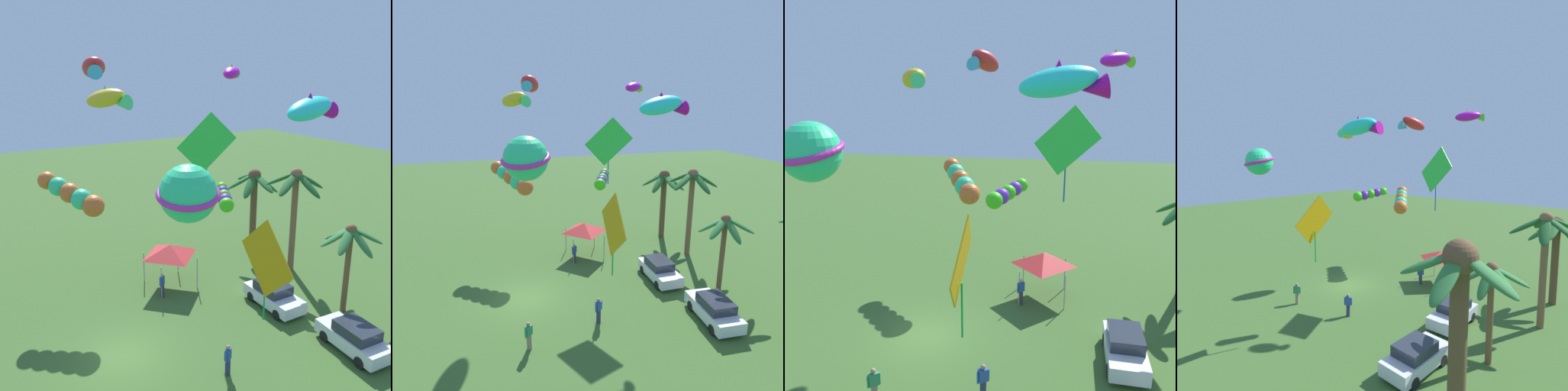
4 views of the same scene
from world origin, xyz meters
The scene contains 15 objects.
ground_plane centered at (0.00, 0.00, 0.00)m, with size 120.00×120.00×0.00m, color #3D6028.
parked_car_0 centered at (0.26, 9.65, 0.75)m, with size 3.92×1.78×1.51m.
spectator_0 centered at (-4.21, 4.40, 0.81)m, with size 0.43×0.43×1.59m.
spectator_1 centered at (4.98, -0.48, 0.81)m, with size 0.42×0.44×1.59m.
spectator_2 centered at (3.90, 3.72, 0.81)m, with size 0.40×0.47×1.59m.
festival_tent centered at (-5.41, 5.61, 2.47)m, with size 2.86×2.86×2.85m.
kite_tube_0 centered at (-7.32, 0.11, 6.60)m, with size 4.13×3.10×2.36m.
kite_diamond_1 centered at (-2.57, 6.59, 9.78)m, with size 1.30×3.23×4.77m.
kite_diamond_2 centered at (6.47, 3.52, 6.97)m, with size 2.93×0.40×4.08m.
kite_ball_3 centered at (7.59, -0.53, 10.48)m, with size 2.59×2.59×1.72m.
kite_tube_4 centered at (2.45, 4.36, 8.29)m, with size 2.23×1.45×0.89m.
kite_fish_5 centered at (5.46, 6.37, 12.39)m, with size 1.43×2.77×1.24m.
kite_fish_6 centered at (-6.72, 1.71, 13.87)m, with size 3.19×1.99×1.70m.
kite_fish_7 centered at (0.17, -0.09, 12.70)m, with size 2.46×1.87×1.12m.
kite_fish_8 centered at (-3.28, 8.74, 13.62)m, with size 1.93×2.02×0.91m.
Camera 3 is at (18.10, 6.45, 12.09)m, focal length 38.27 mm.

